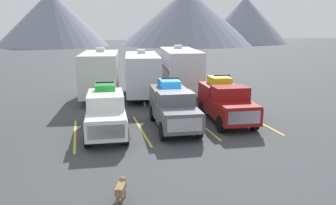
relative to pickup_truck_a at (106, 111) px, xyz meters
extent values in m
plane|color=#3F4244|center=(3.57, -0.27, -1.18)|extent=(240.00, 240.00, 0.00)
cube|color=white|center=(-0.02, -0.22, -0.28)|extent=(2.29, 5.61, 0.92)
cube|color=white|center=(-0.15, -2.19, 0.22)|extent=(1.94, 1.66, 0.08)
cube|color=white|center=(-0.05, -0.72, 0.57)|extent=(1.89, 1.55, 0.79)
cube|color=slate|center=(-0.09, -1.29, 0.61)|extent=(1.69, 0.34, 0.58)
cube|color=white|center=(0.09, 1.25, 0.46)|extent=(2.04, 2.65, 0.57)
cube|color=silver|center=(-0.21, -2.93, -0.24)|extent=(1.62, 0.17, 0.64)
cylinder|color=black|center=(0.73, -2.15, -0.74)|extent=(0.34, 0.89, 0.88)
cylinder|color=black|center=(-1.02, -2.02, -0.74)|extent=(0.34, 0.89, 0.88)
cylinder|color=black|center=(0.99, 1.58, -0.74)|extent=(0.34, 0.89, 0.88)
cylinder|color=black|center=(-0.76, 1.70, -0.74)|extent=(0.34, 0.89, 0.88)
cube|color=green|center=(0.09, 1.25, 0.97)|extent=(1.16, 1.68, 0.45)
cylinder|color=black|center=(0.48, 0.67, 0.97)|extent=(0.21, 0.45, 0.44)
cylinder|color=black|center=(-0.38, 0.73, 0.97)|extent=(0.21, 0.45, 0.44)
cylinder|color=black|center=(0.56, 1.78, 0.97)|extent=(0.21, 0.45, 0.44)
cylinder|color=black|center=(-0.30, 1.84, 0.97)|extent=(0.21, 0.45, 0.44)
cube|color=black|center=(0.06, 0.80, 1.35)|extent=(0.96, 0.15, 0.08)
cube|color=#595B60|center=(3.60, -0.17, -0.26)|extent=(2.33, 5.47, 0.92)
cube|color=#595B60|center=(3.46, -2.08, 0.24)|extent=(1.98, 1.62, 0.08)
cube|color=#595B60|center=(3.57, -0.64, 0.57)|extent=(1.93, 1.51, 0.74)
cube|color=slate|center=(3.53, -1.20, 0.61)|extent=(1.73, 0.33, 0.55)
cube|color=#595B60|center=(3.70, 1.27, 0.52)|extent=(2.09, 2.59, 0.64)
cube|color=silver|center=(3.41, -2.80, -0.21)|extent=(1.67, 0.18, 0.64)
cylinder|color=black|center=(4.37, -2.04, -0.72)|extent=(0.34, 0.93, 0.92)
cylinder|color=black|center=(2.57, -1.91, -0.72)|extent=(0.34, 0.93, 0.92)
cylinder|color=black|center=(4.63, 1.58, -0.72)|extent=(0.34, 0.93, 0.92)
cylinder|color=black|center=(2.83, 1.71, -0.72)|extent=(0.34, 0.93, 0.92)
cube|color=blue|center=(3.70, 1.27, 1.06)|extent=(1.19, 1.64, 0.45)
cylinder|color=black|center=(4.10, 0.70, 1.05)|extent=(0.21, 0.45, 0.44)
cylinder|color=black|center=(3.22, 0.77, 1.05)|extent=(0.21, 0.45, 0.44)
cylinder|color=black|center=(4.18, 1.78, 1.05)|extent=(0.21, 0.45, 0.44)
cylinder|color=black|center=(3.30, 1.84, 1.05)|extent=(0.21, 0.45, 0.44)
cube|color=black|center=(3.67, 0.83, 1.43)|extent=(0.98, 0.15, 0.08)
cube|color=maroon|center=(6.88, 0.30, -0.27)|extent=(2.39, 5.36, 0.95)
cube|color=maroon|center=(6.74, -1.58, 0.25)|extent=(2.04, 1.60, 0.08)
cube|color=maroon|center=(6.84, -0.17, 0.61)|extent=(1.99, 1.49, 0.79)
cube|color=slate|center=(6.81, -0.71, 0.65)|extent=(1.79, 0.35, 0.58)
cube|color=maroon|center=(6.98, 1.71, 0.51)|extent=(2.15, 2.54, 0.61)
cube|color=silver|center=(6.70, -2.28, -0.22)|extent=(1.72, 0.18, 0.67)
cylinder|color=black|center=(7.68, -1.54, -0.74)|extent=(0.34, 0.89, 0.87)
cylinder|color=black|center=(5.82, -1.41, -0.74)|extent=(0.34, 0.89, 0.87)
cylinder|color=black|center=(7.93, 2.01, -0.74)|extent=(0.34, 0.89, 0.87)
cylinder|color=black|center=(6.07, 2.14, -0.74)|extent=(0.34, 0.89, 0.87)
cube|color=yellow|center=(6.98, 1.71, 1.04)|extent=(1.22, 1.62, 0.45)
cylinder|color=black|center=(7.39, 1.15, 1.04)|extent=(0.21, 0.45, 0.44)
cylinder|color=black|center=(6.48, 1.21, 1.04)|extent=(0.21, 0.45, 0.44)
cylinder|color=black|center=(7.47, 2.21, 1.04)|extent=(0.21, 0.45, 0.44)
cylinder|color=black|center=(6.56, 2.27, 1.04)|extent=(0.21, 0.45, 0.44)
cube|color=black|center=(6.94, 1.28, 1.42)|extent=(1.02, 0.15, 0.08)
cube|color=gold|center=(-1.61, -0.03, -1.17)|extent=(0.12, 5.50, 0.01)
cube|color=gold|center=(1.84, -0.03, -1.17)|extent=(0.12, 5.50, 0.01)
cube|color=gold|center=(5.29, -0.03, -1.17)|extent=(0.12, 5.50, 0.01)
cube|color=gold|center=(8.75, -0.03, -1.17)|extent=(0.12, 5.50, 0.01)
cube|color=silver|center=(0.25, 8.55, 0.84)|extent=(3.42, 6.56, 2.98)
cube|color=#4C6B99|center=(-1.04, 8.73, 0.99)|extent=(0.84, 5.96, 0.24)
cube|color=silver|center=(0.38, 9.49, 2.49)|extent=(0.69, 0.78, 0.30)
cube|color=#333333|center=(-0.26, 4.86, -0.86)|extent=(0.28, 1.21, 0.12)
cylinder|color=black|center=(1.33, 7.65, -0.80)|extent=(0.32, 0.78, 0.76)
cylinder|color=black|center=(-1.03, 7.97, -0.80)|extent=(0.32, 0.78, 0.76)
cylinder|color=black|center=(1.53, 9.14, -0.80)|extent=(0.32, 0.78, 0.76)
cylinder|color=black|center=(-0.83, 9.46, -0.80)|extent=(0.32, 0.78, 0.76)
cube|color=silver|center=(3.39, 8.35, 0.76)|extent=(3.32, 6.99, 2.81)
cube|color=brown|center=(2.17, 8.52, 0.90)|extent=(0.90, 6.40, 0.24)
cube|color=silver|center=(3.53, 9.35, 2.31)|extent=(0.69, 0.78, 0.30)
cube|color=#333333|center=(2.85, 4.43, -0.86)|extent=(0.28, 1.21, 0.12)
cylinder|color=black|center=(4.39, 7.40, -0.80)|extent=(0.32, 0.78, 0.76)
cylinder|color=black|center=(2.17, 7.71, -0.80)|extent=(0.32, 0.78, 0.76)
cylinder|color=black|center=(4.61, 9.00, -0.80)|extent=(0.32, 0.78, 0.76)
cylinder|color=black|center=(2.39, 9.31, -0.80)|extent=(0.32, 0.78, 0.76)
cube|color=silver|center=(6.58, 8.92, 0.89)|extent=(3.54, 7.85, 3.08)
cube|color=brown|center=(5.32, 9.09, 1.05)|extent=(1.01, 7.20, 0.24)
cube|color=silver|center=(6.74, 10.04, 2.58)|extent=(0.69, 0.78, 0.30)
cube|color=#333333|center=(5.99, 4.57, -0.86)|extent=(0.28, 1.21, 0.12)
cylinder|color=black|center=(7.62, 7.86, -0.80)|extent=(0.32, 0.78, 0.76)
cylinder|color=black|center=(5.30, 8.17, -0.80)|extent=(0.32, 0.78, 0.76)
cylinder|color=black|center=(7.86, 9.66, -0.80)|extent=(0.32, 0.78, 0.76)
cylinder|color=black|center=(5.55, 9.97, -0.80)|extent=(0.32, 0.78, 0.76)
cube|color=olive|center=(-0.11, -7.35, -0.76)|extent=(0.45, 0.73, 0.23)
sphere|color=olive|center=(0.01, -6.99, -0.66)|extent=(0.26, 0.26, 0.26)
cylinder|color=olive|center=(-0.22, -7.71, -0.71)|extent=(0.09, 0.16, 0.20)
cylinder|color=olive|center=(-0.11, -7.09, -1.03)|extent=(0.06, 0.06, 0.31)
cylinder|color=olive|center=(0.05, -7.14, -1.03)|extent=(0.06, 0.06, 0.31)
cylinder|color=olive|center=(-0.26, -7.55, -1.03)|extent=(0.06, 0.06, 0.31)
cylinder|color=olive|center=(-0.10, -7.60, -1.03)|extent=(0.06, 0.06, 0.31)
cone|color=gray|center=(-8.06, 82.63, 6.11)|extent=(29.86, 29.86, 14.58)
cone|color=gray|center=(29.37, 79.91, 6.79)|extent=(38.49, 38.49, 15.94)
cone|color=gray|center=(49.26, 83.07, 5.97)|extent=(26.98, 26.98, 14.30)
camera|label=1|loc=(-1.11, -17.40, 4.29)|focal=36.54mm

